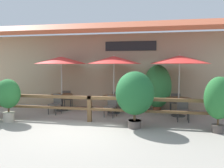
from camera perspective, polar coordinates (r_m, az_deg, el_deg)
ground_plane at (r=7.26m, az=-8.29°, el=-11.75°), size 60.00×60.00×0.00m
building_facade at (r=10.92m, az=-1.37°, el=5.36°), size 14.28×1.49×4.23m
patio_railing at (r=8.08m, az=-5.92°, el=-4.96°), size 10.40×0.14×0.95m
patio_umbrella_near at (r=10.22m, az=-13.15°, el=6.05°), size 2.39×2.39×2.51m
dining_table_near at (r=10.32m, az=-12.96°, el=-3.47°), size 1.01×1.01×0.74m
chair_near_streetside at (r=9.68m, az=-14.49°, el=-4.80°), size 0.51×0.51×0.84m
chair_near_wallside at (r=11.01m, az=-11.65°, el=-3.59°), size 0.49×0.49×0.84m
patio_umbrella_middle at (r=9.47m, az=0.49°, el=6.28°), size 2.39×2.39×2.51m
dining_table_middle at (r=9.58m, az=0.48°, el=-3.98°), size 1.01×1.01×0.74m
chair_middle_streetside at (r=8.86m, az=-0.26°, el=-5.53°), size 0.50×0.50×0.84m
chair_middle_wallside at (r=10.34m, az=1.37°, el=-4.04°), size 0.47×0.47×0.84m
patio_umbrella_far at (r=9.22m, az=17.25°, el=6.10°), size 2.39×2.39×2.51m
dining_table_far at (r=9.34m, az=16.98°, el=-4.43°), size 1.01×1.01×0.74m
chair_far_streetside at (r=8.59m, az=18.02°, el=-6.11°), size 0.44×0.44×0.84m
chair_far_wallside at (r=10.14m, az=16.18°, el=-4.41°), size 0.43×0.43×0.84m
potted_plant_broad_leaf at (r=8.85m, az=-25.53°, el=-2.66°), size 0.90×0.81×1.58m
potted_plant_corner_fern at (r=7.44m, az=26.13°, el=-3.57°), size 0.87×0.78×1.74m
potted_plant_tall_tropical at (r=7.19m, az=5.97°, el=-2.61°), size 1.26×1.14×1.88m
potted_plant_entrance_palm at (r=10.17m, az=11.76°, el=-0.68°), size 1.25×1.13×2.10m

